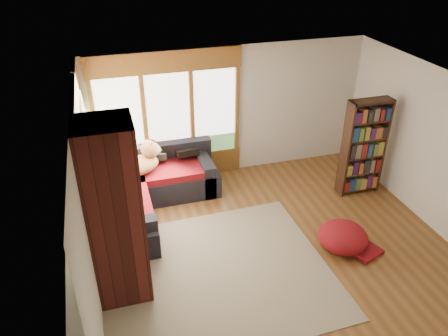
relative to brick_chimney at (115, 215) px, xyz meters
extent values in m
plane|color=brown|center=(2.40, 0.35, -1.30)|extent=(5.50, 5.50, 0.00)
plane|color=white|center=(2.40, 0.35, 1.30)|extent=(5.50, 5.50, 0.00)
cube|color=silver|center=(2.40, 2.85, 0.00)|extent=(5.50, 0.04, 2.60)
cube|color=silver|center=(2.40, -2.15, 0.00)|extent=(5.50, 0.04, 2.60)
cube|color=silver|center=(-0.35, 0.35, 0.00)|extent=(0.04, 5.00, 2.60)
cube|color=silver|center=(5.15, 0.35, 0.00)|extent=(0.04, 5.00, 2.60)
cube|color=brown|center=(1.20, 2.82, 0.05)|extent=(2.82, 0.10, 1.90)
cube|color=white|center=(1.20, 2.82, 0.05)|extent=(2.54, 0.09, 1.62)
cube|color=brown|center=(-0.32, 1.55, 0.05)|extent=(0.10, 2.62, 1.90)
cube|color=white|center=(-0.32, 1.55, 0.05)|extent=(0.09, 2.36, 1.62)
cube|color=#70855B|center=(-0.29, 2.38, 0.45)|extent=(0.03, 0.72, 0.90)
cube|color=#471914|center=(0.00, 0.00, 0.00)|extent=(0.70, 0.70, 2.60)
cube|color=black|center=(0.75, 2.40, -1.09)|extent=(2.20, 0.90, 0.42)
cube|color=black|center=(0.75, 2.75, -0.69)|extent=(2.20, 0.20, 0.38)
cube|color=black|center=(1.75, 2.40, -1.00)|extent=(0.20, 0.90, 0.60)
cube|color=maroon|center=(0.65, 2.28, -0.82)|extent=(1.90, 0.66, 0.12)
cube|color=black|center=(0.10, 1.75, -1.09)|extent=(0.90, 2.20, 0.42)
cube|color=black|center=(-0.25, 1.75, -0.69)|extent=(0.20, 2.20, 0.38)
cube|color=black|center=(0.10, 0.75, -1.00)|extent=(0.90, 0.20, 0.60)
cube|color=maroon|center=(0.22, 1.40, -0.82)|extent=(0.66, 1.20, 0.12)
cube|color=maroon|center=(0.22, 2.35, -0.82)|extent=(0.66, 0.66, 0.12)
cube|color=beige|center=(1.08, -0.08, -1.29)|extent=(3.88, 3.00, 0.01)
cube|color=#3A1F13|center=(4.92, 1.38, -0.37)|extent=(0.04, 0.27, 1.86)
cube|color=#3A1F13|center=(4.16, 1.38, -0.37)|extent=(0.04, 0.27, 1.86)
cube|color=#3A1F13|center=(4.54, 1.50, -0.37)|extent=(0.80, 0.02, 1.86)
cube|color=#3A1F13|center=(4.54, 1.38, -1.24)|extent=(0.72, 0.25, 0.03)
cube|color=#3A1F13|center=(4.54, 1.38, -0.89)|extent=(0.72, 0.25, 0.03)
cube|color=#3A1F13|center=(4.54, 1.38, -0.53)|extent=(0.72, 0.25, 0.03)
cube|color=#3A1F13|center=(4.54, 1.38, -0.18)|extent=(0.72, 0.25, 0.03)
cube|color=#3A1F13|center=(4.54, 1.38, 0.17)|extent=(0.72, 0.25, 0.03)
cube|color=#3A1F13|center=(4.54, 1.38, 0.52)|extent=(0.72, 0.25, 0.03)
cube|color=#726659|center=(4.54, 1.36, -0.37)|extent=(0.68, 0.19, 1.70)
ellipsoid|color=maroon|center=(3.41, -0.06, -1.07)|extent=(0.97, 0.97, 0.42)
ellipsoid|color=brown|center=(0.47, 2.20, -0.55)|extent=(1.01, 0.86, 0.29)
sphere|color=brown|center=(0.75, 2.33, -0.41)|extent=(0.46, 0.46, 0.35)
cone|color=brown|center=(0.70, 2.31, -0.27)|extent=(0.17, 0.17, 0.15)
ellipsoid|color=#382916|center=(0.12, 1.16, -0.59)|extent=(0.56, 0.76, 0.23)
sphere|color=#382916|center=(0.07, 1.41, -0.48)|extent=(0.32, 0.32, 0.28)
cone|color=#382916|center=(0.08, 1.36, -0.37)|extent=(0.12, 0.12, 0.12)
cube|color=black|center=(1.45, 2.61, -0.55)|extent=(0.45, 0.12, 0.45)
cube|color=black|center=(0.85, 2.61, -0.55)|extent=(0.45, 0.12, 0.45)
cube|color=black|center=(-0.08, 2.15, -0.55)|extent=(0.45, 0.12, 0.45)
cube|color=black|center=(-0.08, 1.05, -0.55)|extent=(0.45, 0.12, 0.45)
cube|color=maroon|center=(0.25, 2.61, -0.55)|extent=(0.42, 0.12, 0.42)
camera|label=1|loc=(0.06, -4.76, 3.31)|focal=35.00mm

